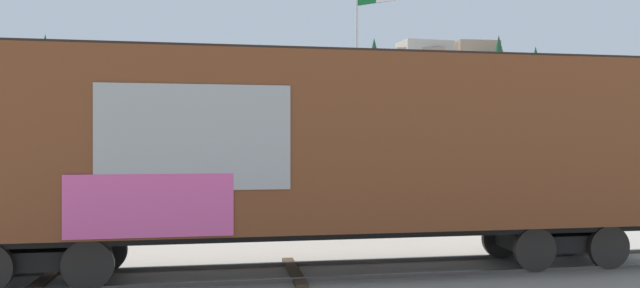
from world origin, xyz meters
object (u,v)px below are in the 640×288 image
flagpole (364,59)px  parked_car_green (126,203)px  freight_car (320,146)px  parked_car_white (323,202)px

flagpole → parked_car_green: 10.17m
freight_car → flagpole: 10.73m
parked_car_white → flagpole: bearing=63.4°
flagpole → parked_car_green: bearing=-155.1°
flagpole → parked_car_white: (-2.00, -4.01, -5.02)m
freight_car → parked_car_green: freight_car is taller
freight_car → flagpole: (2.70, 9.87, 3.25)m
flagpole → freight_car: bearing=-105.3°
parked_car_green → parked_car_white: 6.02m
flagpole → parked_car_green: (-8.02, -3.71, -5.04)m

